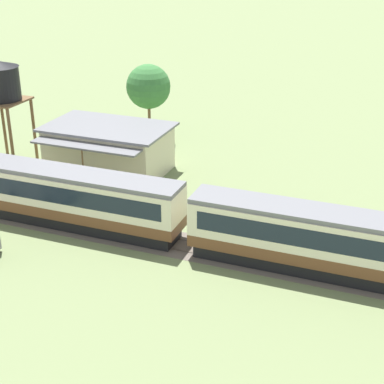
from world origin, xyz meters
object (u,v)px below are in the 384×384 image
station_building (109,148)px  yard_tree_0 (148,87)px  passenger_train (191,216)px  water_tower (1,84)px

station_building → yard_tree_0: bearing=92.0°
passenger_train → water_tower: bearing=157.6°
passenger_train → yard_tree_0: 23.18m
station_building → yard_tree_0: (-0.33, 9.19, 3.36)m
passenger_train → station_building: passenger_train is taller
passenger_train → yard_tree_0: size_ratio=9.44×
passenger_train → station_building: size_ratio=6.70×
passenger_train → yard_tree_0: (-12.10, 19.52, 3.14)m
station_building → yard_tree_0: 9.79m
passenger_train → water_tower: (-21.26, 8.76, 5.07)m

